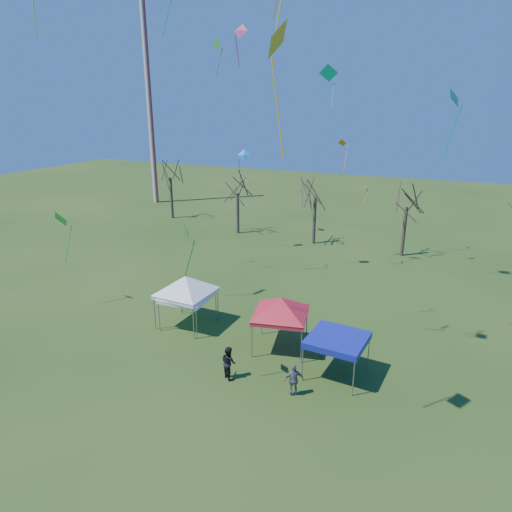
{
  "coord_description": "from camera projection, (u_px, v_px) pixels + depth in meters",
  "views": [
    {
      "loc": [
        10.02,
        -17.0,
        13.23
      ],
      "look_at": [
        1.04,
        3.0,
        5.77
      ],
      "focal_mm": 32.0,
      "sensor_mm": 36.0,
      "label": 1
    }
  ],
  "objects": [
    {
      "name": "tent_white_west",
      "position": [
        187.0,
        285.0,
        27.5
      ],
      "size": [
        3.85,
        3.85,
        3.39
      ],
      "rotation": [
        0.0,
        0.0,
        0.04
      ],
      "color": "gray",
      "rests_on": "ground"
    },
    {
      "name": "person_grey",
      "position": [
        294.0,
        380.0,
        21.41
      ],
      "size": [
        1.01,
        0.86,
        1.63
      ],
      "primitive_type": "imported",
      "rotation": [
        0.0,
        0.0,
        3.74
      ],
      "color": "slate",
      "rests_on": "ground"
    },
    {
      "name": "kite_1",
      "position": [
        188.0,
        234.0,
        19.95
      ],
      "size": [
        0.92,
        0.95,
        2.39
      ],
      "rotation": [
        0.0,
        0.0,
        2.33
      ],
      "color": "green",
      "rests_on": "ground"
    },
    {
      "name": "kite_5",
      "position": [
        276.0,
        41.0,
        13.83
      ],
      "size": [
        0.8,
        1.34,
        4.17
      ],
      "rotation": [
        0.0,
        0.0,
        4.8
      ],
      "color": "#EDA00C",
      "rests_on": "ground"
    },
    {
      "name": "tent_red",
      "position": [
        281.0,
        301.0,
        24.89
      ],
      "size": [
        3.96,
        3.96,
        3.57
      ],
      "rotation": [
        0.0,
        0.0,
        0.21
      ],
      "color": "gray",
      "rests_on": "ground"
    },
    {
      "name": "tree_3",
      "position": [
        409.0,
        189.0,
        39.3
      ],
      "size": [
        3.59,
        3.59,
        7.91
      ],
      "color": "#3D2D21",
      "rests_on": "ground"
    },
    {
      "name": "kite_13",
      "position": [
        244.0,
        155.0,
        39.85
      ],
      "size": [
        1.26,
        0.98,
        2.92
      ],
      "rotation": [
        0.0,
        0.0,
        0.33
      ],
      "color": "#1582E4",
      "rests_on": "ground"
    },
    {
      "name": "radio_mast",
      "position": [
        150.0,
        107.0,
        59.02
      ],
      "size": [
        0.7,
        0.7,
        25.0
      ],
      "primitive_type": "cylinder",
      "color": "silver",
      "rests_on": "ground"
    },
    {
      "name": "kite_2",
      "position": [
        217.0,
        44.0,
        40.61
      ],
      "size": [
        1.24,
        1.1,
        3.42
      ],
      "rotation": [
        0.0,
        0.0,
        2.45
      ],
      "color": "green",
      "rests_on": "ground"
    },
    {
      "name": "kite_19",
      "position": [
        366.0,
        189.0,
        36.15
      ],
      "size": [
        0.56,
        0.77,
        1.91
      ],
      "rotation": [
        0.0,
        0.0,
        1.44
      ],
      "color": "yellow",
      "rests_on": "ground"
    },
    {
      "name": "kite_22",
      "position": [
        343.0,
        144.0,
        36.68
      ],
      "size": [
        0.78,
        0.79,
        2.47
      ],
      "rotation": [
        0.0,
        0.0,
        3.09
      ],
      "color": "orange",
      "rests_on": "ground"
    },
    {
      "name": "tree_1",
      "position": [
        237.0,
        178.0,
        46.43
      ],
      "size": [
        3.42,
        3.42,
        7.54
      ],
      "color": "#3D2D21",
      "rests_on": "ground"
    },
    {
      "name": "tree_0",
      "position": [
        169.0,
        163.0,
        52.47
      ],
      "size": [
        3.83,
        3.83,
        8.44
      ],
      "color": "#3D2D21",
      "rests_on": "ground"
    },
    {
      "name": "kite_11",
      "position": [
        329.0,
        73.0,
        33.11
      ],
      "size": [
        1.48,
        0.95,
        3.06
      ],
      "rotation": [
        0.0,
        0.0,
        3.24
      ],
      "color": "#0CB992",
      "rests_on": "ground"
    },
    {
      "name": "tent_white_mid",
      "position": [
        185.0,
        280.0,
        27.55
      ],
      "size": [
        4.22,
        4.22,
        3.72
      ],
      "rotation": [
        0.0,
        0.0,
        -0.03
      ],
      "color": "gray",
      "rests_on": "ground"
    },
    {
      "name": "tree_2",
      "position": [
        316.0,
        179.0,
        42.77
      ],
      "size": [
        3.71,
        3.71,
        8.18
      ],
      "color": "#3D2D21",
      "rests_on": "ground"
    },
    {
      "name": "tent_blue",
      "position": [
        337.0,
        340.0,
        22.6
      ],
      "size": [
        2.96,
        2.96,
        2.17
      ],
      "rotation": [
        0.0,
        0.0,
        -0.08
      ],
      "color": "gray",
      "rests_on": "ground"
    },
    {
      "name": "person_dark",
      "position": [
        229.0,
        362.0,
        22.78
      ],
      "size": [
        1.05,
        0.99,
        1.71
      ],
      "primitive_type": "imported",
      "rotation": [
        0.0,
        0.0,
        2.58
      ],
      "color": "black",
      "rests_on": "ground"
    },
    {
      "name": "kite_14",
      "position": [
        61.0,
        219.0,
        29.59
      ],
      "size": [
        1.4,
        1.01,
        3.36
      ],
      "rotation": [
        0.0,
        0.0,
        2.97
      ],
      "color": "green",
      "rests_on": "ground"
    },
    {
      "name": "ground",
      "position": [
        213.0,
        380.0,
        22.83
      ],
      "size": [
        140.0,
        140.0,
        0.0
      ],
      "primitive_type": "plane",
      "color": "#274616",
      "rests_on": "ground"
    },
    {
      "name": "kite_24",
      "position": [
        241.0,
        31.0,
        30.77
      ],
      "size": [
        1.05,
        0.61,
        2.72
      ],
      "rotation": [
        0.0,
        0.0,
        6.26
      ],
      "color": "#CD2D5F",
      "rests_on": "ground"
    },
    {
      "name": "kite_17",
      "position": [
        455.0,
        99.0,
        22.57
      ],
      "size": [
        0.93,
        1.19,
        3.19
      ],
      "rotation": [
        0.0,
        0.0,
        1.94
      ],
      "color": "#0C93B4",
      "rests_on": "ground"
    }
  ]
}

